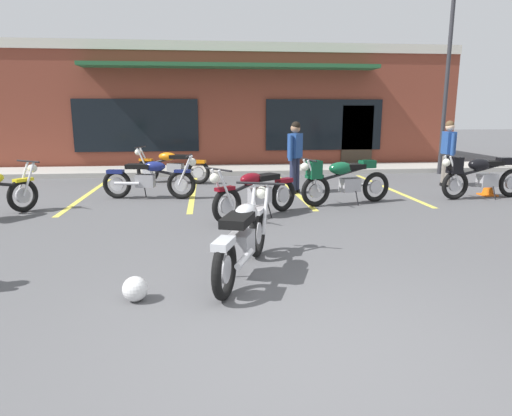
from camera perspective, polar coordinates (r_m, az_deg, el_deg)
The scene contains 15 objects.
ground_plane at distance 7.15m, azimuth 1.02°, elevation -3.34°, with size 80.00×80.00×0.00m, color #515154.
sidewalk_kerb at distance 14.54m, azimuth -2.72°, elevation 4.82°, with size 22.00×1.80×0.14m, color #A8A59E.
brick_storefront_building at distance 18.19m, azimuth -3.52°, elevation 12.54°, with size 15.70×6.48×4.11m.
painted_stall_lines at distance 11.00m, azimuth -1.56°, elevation 2.13°, with size 7.44×4.80×0.01m.
motorcycle_foreground_classic at distance 5.31m, azimuth -1.58°, elevation -3.63°, with size 1.02×2.03×0.98m.
motorcycle_black_cruiser at distance 12.39m, azimuth -10.55°, elevation 5.20°, with size 2.05×0.95×0.98m.
motorcycle_silver_naked at distance 10.26m, azimuth -13.23°, elevation 3.69°, with size 2.10×0.74×0.98m.
motorcycle_blue_standard at distance 11.17m, azimuth 26.36°, elevation 3.76°, with size 2.11×0.68×0.98m.
motorcycle_green_cafe_racer at distance 8.19m, azimuth -0.03°, elevation 1.97°, with size 1.76×1.52×0.98m.
motorcycle_orange_scrambler at distance 9.52m, azimuth 10.78°, elevation 3.58°, with size 2.07×0.90×0.98m.
person_in_black_shirt at distance 12.62m, azimuth 23.02°, elevation 6.80°, with size 0.30×0.61×1.68m.
person_near_building at distance 10.66m, azimuth 4.92°, elevation 6.92°, with size 0.43×0.55×1.68m.
helmet_on_pavement at distance 4.84m, azimuth -14.97°, elevation -9.79°, with size 0.26×0.26×0.26m.
traffic_cone at distance 11.72m, azimuth 27.23°, elevation 2.67°, with size 0.34×0.34×0.53m.
parking_lot_lamp_post at distance 15.09m, azimuth 23.28°, elevation 16.91°, with size 0.24×0.76×5.34m.
Camera 1 is at (-0.87, -3.21, 1.90)m, focal length 31.78 mm.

